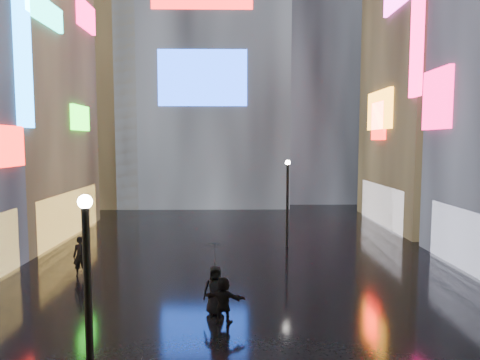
{
  "coord_description": "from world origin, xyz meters",
  "views": [
    {
      "loc": [
        -0.21,
        -2.2,
        6.28
      ],
      "look_at": [
        0.0,
        12.0,
        5.0
      ],
      "focal_mm": 32.0,
      "sensor_mm": 36.0,
      "label": 1
    }
  ],
  "objects": [
    {
      "name": "lamp_near",
      "position": [
        -3.26,
        6.52,
        2.94
      ],
      "size": [
        0.3,
        0.3,
        5.2
      ],
      "color": "black",
      "rests_on": "ground"
    },
    {
      "name": "pedestrian_5",
      "position": [
        -0.57,
        12.15,
        0.81
      ],
      "size": [
        1.58,
        0.84,
        1.62
      ],
      "primitive_type": "imported",
      "rotation": [
        0.0,
        0.0,
        2.89
      ],
      "color": "black",
      "rests_on": "ground"
    },
    {
      "name": "pedestrian_6",
      "position": [
        -7.37,
        17.47,
        0.94
      ],
      "size": [
        0.75,
        0.56,
        1.87
      ],
      "primitive_type": "imported",
      "rotation": [
        0.0,
        0.0,
        0.18
      ],
      "color": "black",
      "rests_on": "ground"
    },
    {
      "name": "tower_main",
      "position": [
        -3.0,
        43.97,
        21.01
      ],
      "size": [
        16.0,
        14.2,
        42.0
      ],
      "color": "black",
      "rests_on": "ground"
    },
    {
      "name": "tower_flank_right",
      "position": [
        9.0,
        46.0,
        17.0
      ],
      "size": [
        12.0,
        12.0,
        34.0
      ],
      "primitive_type": "cube",
      "color": "black",
      "rests_on": "ground"
    },
    {
      "name": "ground",
      "position": [
        0.0,
        20.0,
        0.0
      ],
      "size": [
        140.0,
        140.0,
        0.0
      ],
      "primitive_type": "plane",
      "color": "black",
      "rests_on": "ground"
    },
    {
      "name": "lamp_far",
      "position": [
        2.98,
        22.92,
        2.94
      ],
      "size": [
        0.3,
        0.3,
        5.2
      ],
      "color": "black",
      "rests_on": "ground"
    },
    {
      "name": "building_right_far",
      "position": [
        15.98,
        30.0,
        13.98
      ],
      "size": [
        10.28,
        12.0,
        28.0
      ],
      "color": "black",
      "rests_on": "ground"
    },
    {
      "name": "umbrella_2",
      "position": [
        -0.88,
        12.89,
        2.24
      ],
      "size": [
        1.25,
        1.26,
        0.87
      ],
      "primitive_type": "imported",
      "rotation": [
        0.0,
        0.0,
        0.39
      ],
      "color": "black",
      "rests_on": "pedestrian_4"
    },
    {
      "name": "pedestrian_4",
      "position": [
        -0.88,
        12.89,
        0.9
      ],
      "size": [
        0.92,
        0.63,
        1.8
      ],
      "primitive_type": "imported",
      "rotation": [
        0.0,
        0.0,
        0.07
      ],
      "color": "black",
      "rests_on": "ground"
    },
    {
      "name": "tower_flank_left",
      "position": [
        -14.0,
        42.0,
        13.0
      ],
      "size": [
        10.0,
        10.0,
        26.0
      ],
      "primitive_type": "cube",
      "color": "black",
      "rests_on": "ground"
    }
  ]
}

